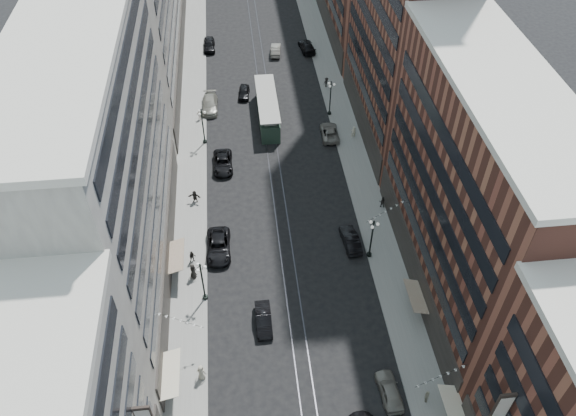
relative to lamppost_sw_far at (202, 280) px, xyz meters
name	(u,v)px	position (x,y,z in m)	size (l,w,h in m)	color
ground	(268,119)	(9.20, 32.00, -3.10)	(220.00, 220.00, 0.00)	black
sidewalk_west	(194,86)	(-1.80, 42.00, -3.02)	(4.00, 180.00, 0.15)	gray
sidewalk_east	(330,78)	(20.20, 42.00, -3.02)	(4.00, 180.00, 0.15)	gray
rail_west	(258,83)	(8.50, 42.00, -3.09)	(0.12, 180.00, 0.02)	#2D2D33
rail_east	(267,82)	(9.90, 42.00, -3.09)	(0.12, 180.00, 0.02)	#2D2D33
building_west_mid	(106,172)	(-7.80, 5.00, 10.90)	(8.00, 36.00, 28.00)	#A29D90
building_east_mid	(472,198)	(26.20, 0.00, 8.90)	(8.00, 30.00, 24.00)	brown
lamppost_sw_far	(202,280)	(0.00, 0.00, 0.00)	(1.03, 1.14, 5.52)	black
lamppost_sw_mid	(203,125)	(0.00, 27.00, 0.00)	(1.03, 1.14, 5.52)	black
lamppost_se_far	(372,238)	(18.40, 4.00, 0.00)	(1.03, 1.14, 5.52)	black
lamppost_se_mid	(330,97)	(18.40, 32.00, 0.00)	(1.03, 1.14, 5.52)	black
streetcar	(267,109)	(9.20, 32.07, -1.46)	(2.83, 12.80, 3.54)	#263B2E
car_2	(218,246)	(1.55, 6.58, -2.29)	(2.68, 5.81, 1.62)	black
car_4	(390,390)	(16.67, -12.66, -2.35)	(1.77, 4.39, 1.50)	gray
car_5	(264,320)	(5.88, -3.76, -2.36)	(1.55, 4.44, 1.46)	black
pedestrian_1	(201,372)	(-0.30, -9.21, -1.99)	(0.93, 0.51, 1.90)	#A09A85
pedestrian_2	(192,257)	(-1.34, 5.24, -2.17)	(0.75, 0.41, 1.55)	black
pedestrian_4	(427,396)	(19.81, -13.69, -2.15)	(0.93, 0.43, 1.59)	#A6A18A
car_7	(223,163)	(2.40, 21.51, -2.34)	(2.51, 5.44, 1.51)	black
car_8	(210,104)	(0.80, 35.44, -2.27)	(2.30, 5.66, 1.64)	gray
car_9	(209,45)	(0.80, 53.93, -2.27)	(1.95, 4.85, 1.65)	black
car_10	(351,240)	(16.62, 6.02, -2.33)	(1.62, 4.66, 1.54)	black
car_11	(330,132)	(17.55, 26.74, -2.39)	(2.35, 5.10, 1.42)	slate
car_12	(307,46)	(17.60, 51.58, -2.31)	(2.21, 5.44, 1.58)	black
car_13	(244,92)	(6.05, 38.42, -2.41)	(1.62, 4.03, 1.37)	black
car_14	(276,50)	(12.14, 51.04, -2.35)	(1.58, 4.54, 1.50)	slate
pedestrian_5	(195,197)	(-1.19, 15.01, -2.09)	(1.58, 0.45, 1.71)	black
pedestrian_6	(200,115)	(-0.71, 32.67, -2.18)	(0.89, 0.41, 1.52)	beige
pedestrian_7	(382,202)	(21.61, 11.71, -2.17)	(0.76, 0.41, 1.56)	black
pedestrian_8	(353,132)	(20.79, 25.90, -2.01)	(0.68, 0.45, 1.87)	beige
pedestrian_9	(326,82)	(19.11, 39.47, -2.15)	(1.03, 0.43, 1.60)	black
pedestrian_extra_0	(193,271)	(-1.22, 2.98, -1.97)	(0.95, 0.52, 1.94)	black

